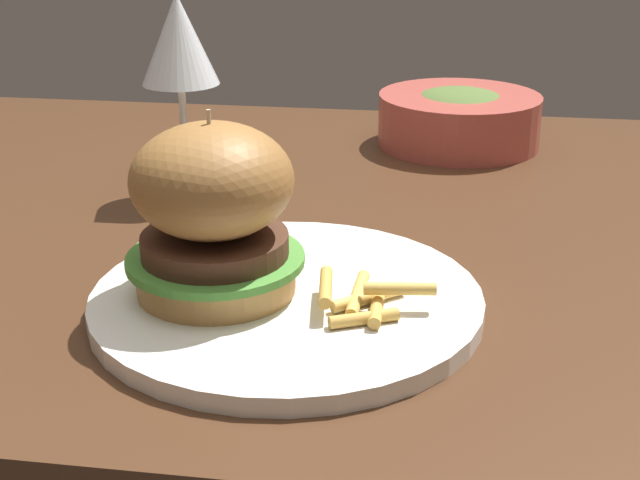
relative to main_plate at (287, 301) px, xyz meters
The scene contains 6 objects.
dining_table 0.23m from the main_plate, 75.41° to the left, with size 1.46×0.81×0.74m.
main_plate is the anchor object (origin of this frame).
burger_sandwich 0.09m from the main_plate, behind, with size 0.13×0.13×0.13m.
fries_pile 0.06m from the main_plate, 18.41° to the right, with size 0.08×0.08×0.02m.
wine_glass 0.31m from the main_plate, 121.43° to the left, with size 0.08×0.08×0.20m.
soup_bowl 0.47m from the main_plate, 75.11° to the left, with size 0.19×0.19×0.07m.
Camera 1 is at (0.06, -0.78, 1.03)m, focal length 50.00 mm.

